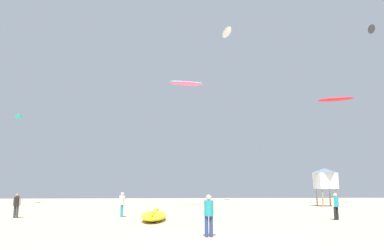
{
  "coord_description": "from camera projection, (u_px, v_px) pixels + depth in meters",
  "views": [
    {
      "loc": [
        -2.37,
        -11.03,
        2.0
      ],
      "look_at": [
        0.0,
        20.48,
        7.56
      ],
      "focal_mm": 33.49,
      "sensor_mm": 36.0,
      "label": 1
    }
  ],
  "objects": [
    {
      "name": "person_foreground",
      "position": [
        209.0,
        212.0,
        14.87
      ],
      "size": [
        0.57,
        0.39,
        1.72
      ],
      "rotation": [
        0.0,
        0.0,
        1.62
      ],
      "color": "navy",
      "rests_on": "ground"
    },
    {
      "name": "person_midground",
      "position": [
        17.0,
        204.0,
        24.18
      ],
      "size": [
        0.53,
        0.37,
        1.63
      ],
      "rotation": [
        0.0,
        0.0,
        1.44
      ],
      "color": "#2D2D33",
      "rests_on": "ground"
    },
    {
      "name": "person_left",
      "position": [
        122.0,
        202.0,
        24.85
      ],
      "size": [
        0.39,
        0.54,
        1.71
      ],
      "rotation": [
        0.0,
        0.0,
        3.44
      ],
      "color": "teal",
      "rests_on": "ground"
    },
    {
      "name": "person_right",
      "position": [
        336.0,
        204.0,
        22.7
      ],
      "size": [
        0.52,
        0.37,
        1.66
      ],
      "rotation": [
        0.0,
        0.0,
        1.96
      ],
      "color": "black",
      "rests_on": "ground"
    },
    {
      "name": "kite_grounded_near",
      "position": [
        154.0,
        216.0,
        22.2
      ],
      "size": [
        1.77,
        5.35,
        0.63
      ],
      "color": "yellow",
      "rests_on": "ground"
    },
    {
      "name": "lifeguard_tower",
      "position": [
        325.0,
        178.0,
        39.27
      ],
      "size": [
        2.3,
        2.3,
        4.15
      ],
      "color": "#8C704C",
      "rests_on": "ground"
    },
    {
      "name": "kite_aloft_0",
      "position": [
        187.0,
        83.0,
        37.37
      ],
      "size": [
        3.73,
        1.58,
        0.42
      ],
      "color": "#E5598C"
    },
    {
      "name": "kite_aloft_1",
      "position": [
        18.0,
        117.0,
        43.82
      ],
      "size": [
        1.79,
        2.89,
        0.43
      ],
      "color": "#19B29E"
    },
    {
      "name": "kite_aloft_3",
      "position": [
        371.0,
        29.0,
        41.93
      ],
      "size": [
        1.96,
        2.74,
        0.34
      ],
      "color": "#2D2D33"
    },
    {
      "name": "kite_aloft_4",
      "position": [
        227.0,
        32.0,
        51.76
      ],
      "size": [
        1.31,
        3.83,
        0.57
      ],
      "color": "white"
    },
    {
      "name": "kite_aloft_5",
      "position": [
        336.0,
        99.0,
        44.22
      ],
      "size": [
        4.33,
        2.74,
        0.43
      ],
      "color": "red"
    }
  ]
}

